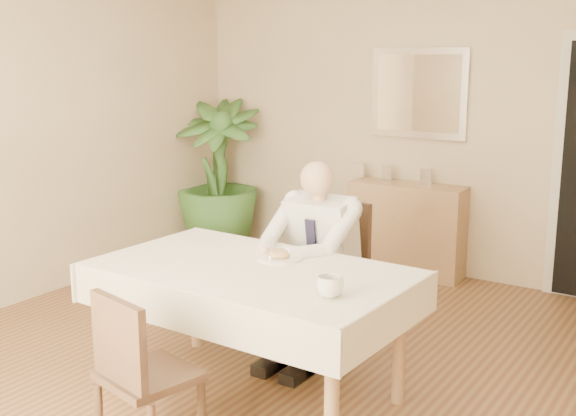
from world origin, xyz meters
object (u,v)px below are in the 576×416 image
Objects in this scene: dining_table at (251,282)px; potted_palm at (218,175)px; coffee_mug at (330,287)px; sideboard at (406,229)px; seated_man at (308,253)px; chair_near at (137,369)px; chair_far at (332,265)px.

potted_palm reaches higher than dining_table.
sideboard is at bearing 106.59° from coffee_mug.
potted_palm is at bearing 140.16° from seated_man.
potted_palm is at bearing 136.84° from coffee_mug.
potted_palm reaches higher than chair_near.
chair_far is (-0.00, 0.89, -0.13)m from dining_table.
sideboard reaches higher than dining_table.
chair_near is 0.97m from coffee_mug.
chair_far is at bearing -34.82° from potted_palm.
chair_near reaches higher than sideboard.
chair_far is at bearing 90.00° from seated_man.
potted_palm is at bearing 151.86° from chair_far.
chair_near is at bearing -135.08° from coffee_mug.
dining_table is 0.64m from coffee_mug.
dining_table is at bearing 162.76° from coffee_mug.
dining_table is 0.59m from seated_man.
coffee_mug is 3.72m from potted_palm.
sideboard is at bearing 96.51° from seated_man.
chair_far is at bearing 101.08° from chair_near.
sideboard is (-0.23, 2.58, -0.27)m from dining_table.
chair_far is at bearing -85.12° from sideboard.
chair_near is 6.46× the size of coffee_mug.
potted_palm reaches higher than seated_man.
chair_far is at bearing 91.68° from dining_table.
sideboard is at bearing 105.70° from chair_near.
chair_far reaches higher than sideboard.
seated_man is (0.00, -0.29, 0.15)m from chair_far.
chair_near is 0.58× the size of potted_palm.
seated_man is at bearing -83.32° from chair_far.
dining_table is at bearing -48.12° from potted_palm.
coffee_mug is at bearing -76.16° from sideboard.
chair_near is 0.67× the size of seated_man.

